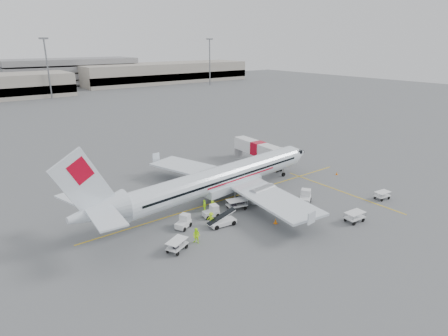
{
  "coord_description": "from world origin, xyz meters",
  "views": [
    {
      "loc": [
        -30.74,
        -38.13,
        20.97
      ],
      "look_at": [
        0.0,
        2.0,
        3.8
      ],
      "focal_mm": 30.0,
      "sensor_mm": 36.0,
      "label": 1
    }
  ],
  "objects_px": {
    "belt_loader": "(223,216)",
    "tug_aft": "(183,222)",
    "tug_fore": "(305,197)",
    "aircraft": "(223,162)",
    "jet_bridge": "(258,153)",
    "tug_mid": "(211,211)"
  },
  "relations": [
    {
      "from": "tug_fore",
      "to": "tug_aft",
      "type": "xyz_separation_m",
      "value": [
        -16.86,
        4.06,
        -0.14
      ]
    },
    {
      "from": "tug_fore",
      "to": "tug_mid",
      "type": "bearing_deg",
      "value": 124.81
    },
    {
      "from": "belt_loader",
      "to": "tug_aft",
      "type": "xyz_separation_m",
      "value": [
        -4.1,
        2.31,
        -0.39
      ]
    },
    {
      "from": "aircraft",
      "to": "tug_fore",
      "type": "xyz_separation_m",
      "value": [
        7.79,
        -8.1,
        -4.53
      ]
    },
    {
      "from": "aircraft",
      "to": "jet_bridge",
      "type": "xyz_separation_m",
      "value": [
        14.6,
        8.88,
        -3.47
      ]
    },
    {
      "from": "aircraft",
      "to": "belt_loader",
      "type": "height_order",
      "value": "aircraft"
    },
    {
      "from": "aircraft",
      "to": "tug_aft",
      "type": "distance_m",
      "value": 10.97
    },
    {
      "from": "belt_loader",
      "to": "tug_fore",
      "type": "xyz_separation_m",
      "value": [
        12.76,
        -1.75,
        -0.25
      ]
    },
    {
      "from": "jet_bridge",
      "to": "tug_aft",
      "type": "height_order",
      "value": "jet_bridge"
    },
    {
      "from": "jet_bridge",
      "to": "tug_aft",
      "type": "relative_size",
      "value": 7.41
    },
    {
      "from": "tug_mid",
      "to": "tug_aft",
      "type": "bearing_deg",
      "value": -166.42
    },
    {
      "from": "aircraft",
      "to": "tug_aft",
      "type": "relative_size",
      "value": 19.41
    },
    {
      "from": "tug_mid",
      "to": "aircraft",
      "type": "bearing_deg",
      "value": 45.75
    },
    {
      "from": "aircraft",
      "to": "jet_bridge",
      "type": "relative_size",
      "value": 2.62
    },
    {
      "from": "belt_loader",
      "to": "tug_aft",
      "type": "bearing_deg",
      "value": 157.69
    },
    {
      "from": "belt_loader",
      "to": "tug_fore",
      "type": "distance_m",
      "value": 12.88
    },
    {
      "from": "jet_bridge",
      "to": "tug_aft",
      "type": "bearing_deg",
      "value": -148.89
    },
    {
      "from": "aircraft",
      "to": "tug_fore",
      "type": "height_order",
      "value": "aircraft"
    },
    {
      "from": "aircraft",
      "to": "jet_bridge",
      "type": "distance_m",
      "value": 17.44
    },
    {
      "from": "jet_bridge",
      "to": "tug_mid",
      "type": "relative_size",
      "value": 7.59
    },
    {
      "from": "tug_fore",
      "to": "tug_aft",
      "type": "height_order",
      "value": "tug_fore"
    },
    {
      "from": "belt_loader",
      "to": "tug_mid",
      "type": "xyz_separation_m",
      "value": [
        0.22,
        2.71,
        -0.41
      ]
    }
  ]
}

